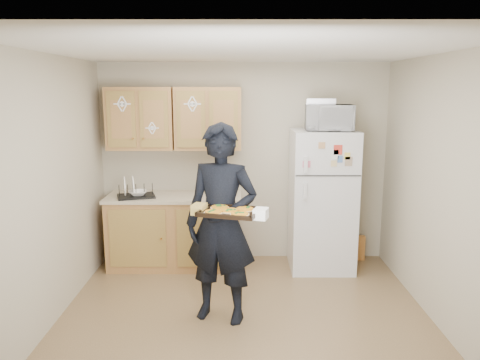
# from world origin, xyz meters

# --- Properties ---
(floor) EXTENTS (3.60, 3.60, 0.00)m
(floor) POSITION_xyz_m (0.00, 0.00, 0.00)
(floor) COLOR brown
(floor) RESTS_ON ground
(ceiling) EXTENTS (3.60, 3.60, 0.00)m
(ceiling) POSITION_xyz_m (0.00, 0.00, 2.50)
(ceiling) COLOR white
(ceiling) RESTS_ON wall_back
(wall_back) EXTENTS (3.60, 0.04, 2.50)m
(wall_back) POSITION_xyz_m (0.00, 1.80, 1.25)
(wall_back) COLOR #B0A78F
(wall_back) RESTS_ON floor
(wall_front) EXTENTS (3.60, 0.04, 2.50)m
(wall_front) POSITION_xyz_m (0.00, -1.80, 1.25)
(wall_front) COLOR #B0A78F
(wall_front) RESTS_ON floor
(wall_left) EXTENTS (0.04, 3.60, 2.50)m
(wall_left) POSITION_xyz_m (-1.80, 0.00, 1.25)
(wall_left) COLOR #B0A78F
(wall_left) RESTS_ON floor
(wall_right) EXTENTS (0.04, 3.60, 2.50)m
(wall_right) POSITION_xyz_m (1.80, 0.00, 1.25)
(wall_right) COLOR #B0A78F
(wall_right) RESTS_ON floor
(refrigerator) EXTENTS (0.75, 0.70, 1.70)m
(refrigerator) POSITION_xyz_m (0.95, 1.43, 0.85)
(refrigerator) COLOR silver
(refrigerator) RESTS_ON floor
(base_cabinet) EXTENTS (1.60, 0.60, 0.86)m
(base_cabinet) POSITION_xyz_m (-0.85, 1.48, 0.43)
(base_cabinet) COLOR olive
(base_cabinet) RESTS_ON floor
(countertop) EXTENTS (1.64, 0.64, 0.04)m
(countertop) POSITION_xyz_m (-0.85, 1.48, 0.88)
(countertop) COLOR beige
(countertop) RESTS_ON base_cabinet
(upper_cab_left) EXTENTS (0.80, 0.33, 0.75)m
(upper_cab_left) POSITION_xyz_m (-1.25, 1.61, 1.83)
(upper_cab_left) COLOR olive
(upper_cab_left) RESTS_ON wall_back
(upper_cab_right) EXTENTS (0.80, 0.33, 0.75)m
(upper_cab_right) POSITION_xyz_m (-0.43, 1.61, 1.83)
(upper_cab_right) COLOR olive
(upper_cab_right) RESTS_ON wall_back
(cereal_box) EXTENTS (0.20, 0.07, 0.32)m
(cereal_box) POSITION_xyz_m (1.47, 1.67, 0.16)
(cereal_box) COLOR #EAB452
(cereal_box) RESTS_ON floor
(person) EXTENTS (0.78, 0.62, 1.88)m
(person) POSITION_xyz_m (-0.22, 0.11, 0.94)
(person) COLOR black
(person) RESTS_ON floor
(baking_tray) EXTENTS (0.58, 0.49, 0.04)m
(baking_tray) POSITION_xyz_m (-0.14, -0.18, 1.13)
(baking_tray) COLOR black
(baking_tray) RESTS_ON person
(pizza_front_left) EXTENTS (0.17, 0.17, 0.02)m
(pizza_front_left) POSITION_xyz_m (-0.27, -0.22, 1.15)
(pizza_front_left) COLOR orange
(pizza_front_left) RESTS_ON baking_tray
(pizza_front_right) EXTENTS (0.17, 0.17, 0.02)m
(pizza_front_right) POSITION_xyz_m (-0.05, -0.29, 1.15)
(pizza_front_right) COLOR orange
(pizza_front_right) RESTS_ON baking_tray
(pizza_back_left) EXTENTS (0.17, 0.17, 0.02)m
(pizza_back_left) POSITION_xyz_m (-0.22, -0.07, 1.15)
(pizza_back_left) COLOR orange
(pizza_back_left) RESTS_ON baking_tray
(pizza_back_right) EXTENTS (0.17, 0.17, 0.02)m
(pizza_back_right) POSITION_xyz_m (-0.00, -0.13, 1.15)
(pizza_back_right) COLOR orange
(pizza_back_right) RESTS_ON baking_tray
(pizza_center) EXTENTS (0.17, 0.17, 0.02)m
(pizza_center) POSITION_xyz_m (-0.14, -0.18, 1.15)
(pizza_center) COLOR orange
(pizza_center) RESTS_ON baking_tray
(microwave) EXTENTS (0.57, 0.40, 0.30)m
(microwave) POSITION_xyz_m (0.99, 1.38, 1.85)
(microwave) COLOR silver
(microwave) RESTS_ON refrigerator
(foil_pan) EXTENTS (0.36, 0.27, 0.07)m
(foil_pan) POSITION_xyz_m (0.90, 1.41, 2.04)
(foil_pan) COLOR silver
(foil_pan) RESTS_ON microwave
(dish_rack) EXTENTS (0.51, 0.44, 0.17)m
(dish_rack) POSITION_xyz_m (-1.29, 1.39, 0.99)
(dish_rack) COLOR black
(dish_rack) RESTS_ON countertop
(bowl) EXTENTS (0.28, 0.28, 0.05)m
(bowl) POSITION_xyz_m (-1.27, 1.39, 0.95)
(bowl) COLOR white
(bowl) RESTS_ON dish_rack
(soap_bottle) EXTENTS (0.10, 0.10, 0.18)m
(soap_bottle) POSITION_xyz_m (-0.26, 1.42, 0.99)
(soap_bottle) COLOR silver
(soap_bottle) RESTS_ON countertop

